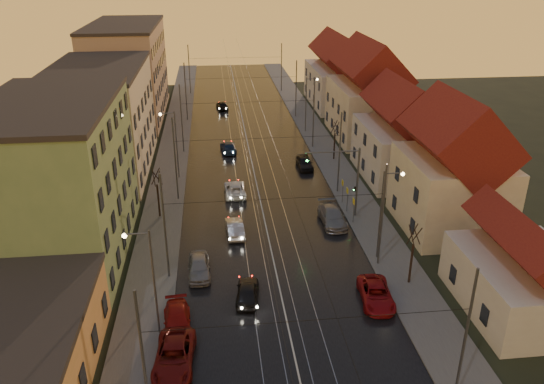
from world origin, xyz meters
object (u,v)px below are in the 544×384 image
object	(u,v)px
driving_car_4	(222,105)
parked_right_1	(332,216)
parked_left_3	(199,267)
driving_car_1	(235,228)
street_lamp_1	(385,207)
parked_right_2	(304,163)
driving_car_2	(235,189)
traffic_light_mast	(348,174)
parked_left_2	(177,321)
street_lamp_3	(308,99)
driving_car_0	(247,291)
street_lamp_0	(149,273)
driving_car_3	(228,147)
parked_left_1	(174,356)
street_lamp_2	(173,138)
parked_right_0	(376,294)

from	to	relation	value
driving_car_4	parked_right_1	bearing A→B (deg)	94.29
parked_left_3	driving_car_1	bearing A→B (deg)	61.90
street_lamp_1	parked_left_3	size ratio (longest dim) A/B	1.84
street_lamp_1	parked_right_2	bearing A→B (deg)	97.64
driving_car_2	street_lamp_1	bearing A→B (deg)	128.00
traffic_light_mast	parked_left_2	size ratio (longest dim) A/B	1.60
street_lamp_3	driving_car_1	size ratio (longest dim) A/B	1.88
street_lamp_1	driving_car_0	distance (m)	13.25
street_lamp_0	traffic_light_mast	bearing A→B (deg)	43.10
driving_car_3	parked_right_1	size ratio (longest dim) A/B	0.87
traffic_light_mast	parked_right_1	bearing A→B (deg)	-144.04
driving_car_0	driving_car_2	distance (m)	19.30
street_lamp_0	driving_car_3	bearing A→B (deg)	80.16
driving_car_3	parked_left_2	world-z (taller)	driving_car_3
street_lamp_0	parked_left_1	bearing A→B (deg)	-64.64
street_lamp_1	street_lamp_2	xyz separation A→B (m)	(-18.21, 20.00, 0.00)
street_lamp_0	street_lamp_2	size ratio (longest dim) A/B	1.00
driving_car_0	street_lamp_2	bearing A→B (deg)	-68.01
street_lamp_1	driving_car_3	world-z (taller)	street_lamp_1
street_lamp_3	street_lamp_2	bearing A→B (deg)	-138.69
parked_left_3	street_lamp_0	bearing A→B (deg)	-114.10
driving_car_2	parked_left_1	size ratio (longest dim) A/B	0.92
driving_car_4	parked_right_0	size ratio (longest dim) A/B	0.84
driving_car_2	driving_car_4	distance (m)	35.44
parked_left_3	driving_car_4	bearing A→B (deg)	84.41
street_lamp_2	driving_car_0	distance (m)	25.87
parked_left_2	driving_car_4	bearing A→B (deg)	80.97
driving_car_0	parked_left_1	xyz separation A→B (m)	(-5.04, -6.50, 0.03)
driving_car_3	parked_right_1	bearing A→B (deg)	108.83
driving_car_1	parked_left_2	bearing A→B (deg)	67.22
street_lamp_3	parked_right_0	size ratio (longest dim) A/B	1.65
street_lamp_1	parked_left_3	bearing A→B (deg)	-176.78
driving_car_1	parked_right_1	bearing A→B (deg)	-176.14
driving_car_0	parked_right_2	bearing A→B (deg)	-101.37
street_lamp_2	parked_left_3	world-z (taller)	street_lamp_2
parked_right_0	street_lamp_3	bearing A→B (deg)	92.31
street_lamp_0	parked_right_1	xyz separation A→B (m)	(15.53, 14.86, -4.12)
street_lamp_3	parked_right_1	bearing A→B (deg)	-95.26
parked_left_2	parked_right_0	distance (m)	14.58
street_lamp_2	parked_left_1	world-z (taller)	street_lamp_2
street_lamp_3	driving_car_2	bearing A→B (deg)	-118.63
parked_left_1	parked_left_2	xyz separation A→B (m)	(0.00, 3.64, -0.07)
parked_left_2	parked_left_3	size ratio (longest dim) A/B	1.04
parked_left_1	driving_car_3	bearing A→B (deg)	86.31
driving_car_2	parked_left_1	xyz separation A→B (m)	(-5.04, -25.80, 0.06)
parked_right_1	driving_car_4	bearing A→B (deg)	101.51
parked_right_2	parked_left_3	bearing A→B (deg)	-119.69
traffic_light_mast	driving_car_1	world-z (taller)	traffic_light_mast
street_lamp_0	driving_car_1	size ratio (longest dim) A/B	1.88
street_lamp_0	parked_right_0	size ratio (longest dim) A/B	1.65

